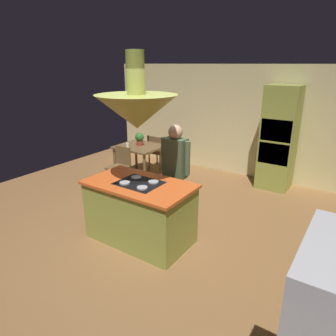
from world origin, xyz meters
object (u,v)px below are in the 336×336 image
Objects in this scene: oven_tower at (279,139)px; chair_by_back_wall at (157,150)px; potted_plant_on_table at (140,138)px; person_at_island at (175,169)px; chair_facing_island at (120,164)px; cup_on_table at (127,145)px; dining_table at (140,150)px; kitchen_island at (140,211)px.

oven_tower reaches higher than chair_by_back_wall.
oven_tower is at bearing 21.51° from potted_plant_on_table.
chair_facing_island is (-1.86, 0.71, -0.46)m from person_at_island.
oven_tower is at bearing -170.37° from chair_by_back_wall.
oven_tower is 2.69m from person_at_island.
cup_on_table is at bearing 79.05° from chair_by_back_wall.
person_at_island is 2.80m from chair_by_back_wall.
chair_by_back_wall is 0.76m from potted_plant_on_table.
oven_tower is 3.03m from potted_plant_on_table.
kitchen_island is at bearing -51.01° from dining_table.
chair_by_back_wall is at bearing 90.00° from chair_facing_island.
kitchen_island is 1.57× the size of dining_table.
cup_on_table is at bearing -127.66° from dining_table.
person_at_island is at bearing -110.52° from oven_tower.
dining_table is at bearing -157.79° from oven_tower.
kitchen_island is 5.23× the size of potted_plant_on_table.
dining_table is 2.33m from person_at_island.
oven_tower is at bearing 24.69° from cup_on_table.
person_at_island reaches higher than dining_table.
dining_table is 1.15× the size of chair_by_back_wall.
chair_by_back_wall is (0.00, 1.34, 0.00)m from chair_facing_island.
cup_on_table is at bearing 134.94° from kitchen_island.
cup_on_table is (-1.87, 1.88, 0.34)m from kitchen_island.
oven_tower is at bearing 71.26° from kitchen_island.
kitchen_island is 2.71m from dining_table.
chair_by_back_wall is at bearing 121.56° from kitchen_island.
chair_facing_island is at bearing -90.00° from dining_table.
oven_tower is 3.28m from cup_on_table.
chair_facing_island is 1.00× the size of chair_by_back_wall.
dining_table is 0.60× the size of person_at_island.
oven_tower reaches higher than chair_facing_island.
cup_on_table is (-2.97, -1.37, -0.28)m from oven_tower.
person_at_island is (1.86, -1.38, 0.31)m from dining_table.
dining_table is 0.68m from chair_facing_island.
kitchen_island reaches higher than dining_table.
person_at_island reaches higher than cup_on_table.
cup_on_table is (-0.17, 0.44, 0.30)m from chair_facing_island.
oven_tower is 2.17× the size of dining_table.
person_at_island is 1.92× the size of chair_facing_island.
kitchen_island is at bearing -102.22° from person_at_island.
potted_plant_on_table reaches higher than kitchen_island.
oven_tower is at bearing 69.48° from person_at_island.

